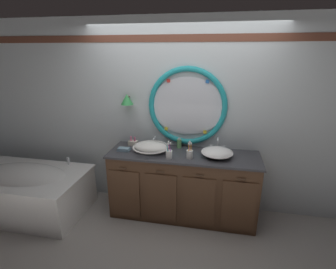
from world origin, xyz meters
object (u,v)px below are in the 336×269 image
object	(u,v)px
bathtub	(24,188)
sink_basin_left	(151,147)
toothbrush_holder_right	(190,154)
folded_hand_towel	(124,149)
soap_dispenser	(179,143)
sink_basin_right	(217,152)
toothbrush_holder_left	(169,154)
toiletry_basket	(133,142)

from	to	relation	value
bathtub	sink_basin_left	bearing A→B (deg)	10.16
toothbrush_holder_right	folded_hand_towel	distance (m)	0.89
sink_basin_left	soap_dispenser	xyz separation A→B (m)	(0.34, 0.22, -0.01)
sink_basin_right	toothbrush_holder_left	world-z (taller)	toothbrush_holder_left
toothbrush_holder_left	soap_dispenser	xyz separation A→B (m)	(0.07, 0.38, 0.00)
bathtub	toothbrush_holder_right	xyz separation A→B (m)	(2.28, 0.22, 0.62)
sink_basin_left	folded_hand_towel	xyz separation A→B (m)	(-0.36, -0.03, -0.05)
toiletry_basket	sink_basin_left	bearing A→B (deg)	-33.53
bathtub	sink_basin_left	distance (m)	1.89
soap_dispenser	folded_hand_towel	xyz separation A→B (m)	(-0.70, -0.25, -0.04)
bathtub	folded_hand_towel	world-z (taller)	folded_hand_towel
sink_basin_right	toiletry_basket	bearing A→B (deg)	169.87
sink_basin_right	soap_dispenser	distance (m)	0.56
sink_basin_right	toiletry_basket	distance (m)	1.19
bathtub	toiletry_basket	bearing A→B (deg)	19.97
bathtub	toiletry_basket	distance (m)	1.65
bathtub	soap_dispenser	size ratio (longest dim) A/B	11.72
folded_hand_towel	soap_dispenser	bearing A→B (deg)	19.89
bathtub	folded_hand_towel	xyz separation A→B (m)	(1.39, 0.28, 0.58)
sink_basin_right	toothbrush_holder_left	distance (m)	0.60
sink_basin_right	soap_dispenser	size ratio (longest dim) A/B	2.71
sink_basin_right	folded_hand_towel	size ratio (longest dim) A/B	2.38
toothbrush_holder_left	toiletry_basket	world-z (taller)	toothbrush_holder_left
toothbrush_holder_left	folded_hand_towel	xyz separation A→B (m)	(-0.63, 0.12, -0.04)
toiletry_basket	sink_basin_right	bearing A→B (deg)	-10.13
soap_dispenser	folded_hand_towel	distance (m)	0.75
toothbrush_holder_right	toiletry_basket	xyz separation A→B (m)	(-0.84, 0.31, -0.03)
bathtub	toothbrush_holder_right	world-z (taller)	toothbrush_holder_right
toothbrush_holder_left	sink_basin_right	bearing A→B (deg)	14.75
bathtub	soap_dispenser	xyz separation A→B (m)	(2.10, 0.54, 0.63)
toothbrush_holder_left	folded_hand_towel	bearing A→B (deg)	169.14
bathtub	sink_basin_left	xyz separation A→B (m)	(1.76, 0.31, 0.63)
toiletry_basket	soap_dispenser	bearing A→B (deg)	1.22
sink_basin_left	toiletry_basket	distance (m)	0.38
bathtub	folded_hand_towel	distance (m)	1.54
toothbrush_holder_right	soap_dispenser	bearing A→B (deg)	119.40
sink_basin_left	soap_dispenser	bearing A→B (deg)	33.22
sink_basin_right	soap_dispenser	xyz separation A→B (m)	(-0.51, 0.22, 0.00)
toothbrush_holder_right	sink_basin_left	bearing A→B (deg)	169.18
soap_dispenser	toiletry_basket	xyz separation A→B (m)	(-0.66, -0.01, -0.03)
sink_basin_left	soap_dispenser	distance (m)	0.41
folded_hand_towel	sink_basin_left	bearing A→B (deg)	4.93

